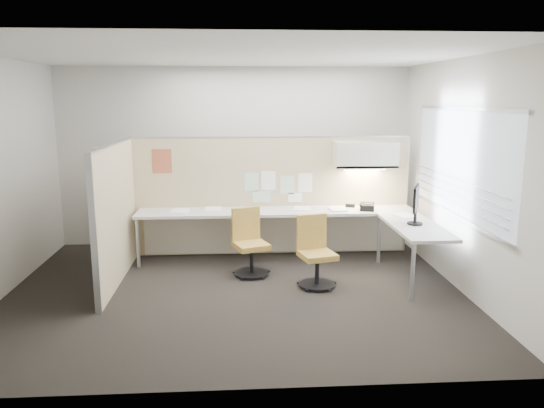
{
  "coord_description": "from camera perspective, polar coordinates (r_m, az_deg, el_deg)",
  "views": [
    {
      "loc": [
        0.04,
        -6.18,
        2.33
      ],
      "look_at": [
        0.5,
        0.8,
        0.92
      ],
      "focal_mm": 35.0,
      "sensor_mm": 36.0,
      "label": 1
    }
  ],
  "objects": [
    {
      "name": "window_pane",
      "position": [
        6.78,
        19.63,
        4.15
      ],
      "size": [
        0.01,
        2.8,
        1.3
      ],
      "primitive_type": "cube",
      "color": "#95A0AD",
      "rests_on": "wall_right"
    },
    {
      "name": "partition_back",
      "position": [
        7.93,
        -0.03,
        0.84
      ],
      "size": [
        4.1,
        0.06,
        1.75
      ],
      "primitive_type": "cube",
      "color": "tan",
      "rests_on": "floor"
    },
    {
      "name": "paper_stack_0",
      "position": [
        7.64,
        -9.85,
        -0.75
      ],
      "size": [
        0.26,
        0.32,
        0.02
      ],
      "primitive_type": "cube",
      "rotation": [
        0.0,
        0.0,
        -0.09
      ],
      "color": "white",
      "rests_on": "desk"
    },
    {
      "name": "paper_stack_3",
      "position": [
        7.74,
        3.22,
        -0.48
      ],
      "size": [
        0.29,
        0.34,
        0.01
      ],
      "primitive_type": "cube",
      "rotation": [
        0.0,
        0.0,
        -0.21
      ],
      "color": "white",
      "rests_on": "desk"
    },
    {
      "name": "coat_hook",
      "position": [
        6.38,
        -18.5,
        2.52
      ],
      "size": [
        0.18,
        0.48,
        1.42
      ],
      "color": "silver",
      "rests_on": "partition_left"
    },
    {
      "name": "task_light_strip",
      "position": [
        7.86,
        9.96,
        3.71
      ],
      "size": [
        0.6,
        0.06,
        0.02
      ],
      "primitive_type": "cube",
      "color": "#FFEABF",
      "rests_on": "overhead_bin"
    },
    {
      "name": "pinned_papers",
      "position": [
        7.87,
        0.56,
        1.93
      ],
      "size": [
        1.01,
        0.0,
        0.47
      ],
      "color": "#8CBF8C",
      "rests_on": "partition_back"
    },
    {
      "name": "paper_stack_2",
      "position": [
        7.5,
        -2.21,
        -0.78
      ],
      "size": [
        0.26,
        0.32,
        0.03
      ],
      "primitive_type": "cube",
      "rotation": [
        0.0,
        0.0,
        -0.11
      ],
      "color": "white",
      "rests_on": "desk"
    },
    {
      "name": "partition_left",
      "position": [
        7.0,
        -16.4,
        -1.05
      ],
      "size": [
        0.06,
        2.2,
        1.75
      ],
      "primitive_type": "cube",
      "color": "tan",
      "rests_on": "floor"
    },
    {
      "name": "paper_stack_5",
      "position": [
        7.46,
        14.12,
        -1.24
      ],
      "size": [
        0.29,
        0.35,
        0.02
      ],
      "primitive_type": "cube",
      "rotation": [
        0.0,
        0.0,
        0.24
      ],
      "color": "white",
      "rests_on": "desk"
    },
    {
      "name": "wall_right",
      "position": [
        6.81,
        19.74,
        2.89
      ],
      "size": [
        0.02,
        4.5,
        2.8
      ],
      "primitive_type": "cube",
      "color": "beige",
      "rests_on": "ground"
    },
    {
      "name": "paper_stack_4",
      "position": [
        7.71,
        7.08,
        -0.55
      ],
      "size": [
        0.25,
        0.32,
        0.03
      ],
      "primitive_type": "cube",
      "rotation": [
        0.0,
        0.0,
        0.07
      ],
      "color": "white",
      "rests_on": "desk"
    },
    {
      "name": "desk",
      "position": [
        7.56,
        3.09,
        -1.82
      ],
      "size": [
        4.0,
        2.07,
        0.73
      ],
      "color": "beige",
      "rests_on": "floor"
    },
    {
      "name": "stapler",
      "position": [
        7.92,
        8.41,
        -0.18
      ],
      "size": [
        0.15,
        0.08,
        0.05
      ],
      "primitive_type": "cube",
      "rotation": [
        0.0,
        0.0,
        -0.3
      ],
      "color": "black",
      "rests_on": "desk"
    },
    {
      "name": "phone",
      "position": [
        7.74,
        10.16,
        -0.3
      ],
      "size": [
        0.25,
        0.24,
        0.12
      ],
      "rotation": [
        0.0,
        0.0,
        -0.28
      ],
      "color": "black",
      "rests_on": "desk"
    },
    {
      "name": "wall_back",
      "position": [
        8.48,
        -4.05,
        5.09
      ],
      "size": [
        5.5,
        0.02,
        2.8
      ],
      "primitive_type": "cube",
      "color": "beige",
      "rests_on": "ground"
    },
    {
      "name": "poster",
      "position": [
        7.87,
        -11.76,
        4.54
      ],
      "size": [
        0.28,
        0.0,
        0.35
      ],
      "primitive_type": "cube",
      "color": "#ED521E",
      "rests_on": "partition_back"
    },
    {
      "name": "overhead_bin",
      "position": [
        7.83,
        10.01,
        5.23
      ],
      "size": [
        0.9,
        0.36,
        0.38
      ],
      "primitive_type": "cube",
      "color": "beige",
      "rests_on": "partition_back"
    },
    {
      "name": "monitor",
      "position": [
        6.97,
        15.22,
        0.16
      ],
      "size": [
        0.22,
        0.44,
        0.5
      ],
      "rotation": [
        0.0,
        0.0,
        1.15
      ],
      "color": "black",
      "rests_on": "desk"
    },
    {
      "name": "floor",
      "position": [
        6.6,
        -3.94,
        -9.32
      ],
      "size": [
        5.5,
        4.5,
        0.01
      ],
      "primitive_type": "cube",
      "color": "black",
      "rests_on": "ground"
    },
    {
      "name": "wall_front",
      "position": [
        4.03,
        -4.25,
        -1.94
      ],
      "size": [
        5.5,
        0.02,
        2.8
      ],
      "primitive_type": "cube",
      "color": "beige",
      "rests_on": "ground"
    },
    {
      "name": "ceiling",
      "position": [
        6.19,
        -4.31,
        15.78
      ],
      "size": [
        5.5,
        4.5,
        0.01
      ],
      "primitive_type": "cube",
      "color": "white",
      "rests_on": "wall_back"
    },
    {
      "name": "chair_right",
      "position": [
        6.67,
        4.69,
        -5.36
      ],
      "size": [
        0.5,
        0.51,
        0.87
      ],
      "rotation": [
        0.0,
        0.0,
        0.25
      ],
      "color": "black",
      "rests_on": "floor"
    },
    {
      "name": "paper_stack_1",
      "position": [
        7.7,
        -6.33,
        -0.56
      ],
      "size": [
        0.23,
        0.3,
        0.02
      ],
      "primitive_type": "cube",
      "rotation": [
        0.0,
        0.0,
        0.01
      ],
      "color": "white",
      "rests_on": "desk"
    },
    {
      "name": "tape_dispenser",
      "position": [
        7.82,
        10.12,
        -0.35
      ],
      "size": [
        0.11,
        0.08,
        0.06
      ],
      "primitive_type": "cube",
      "rotation": [
        0.0,
        0.0,
        -0.26
      ],
      "color": "black",
      "rests_on": "desk"
    },
    {
      "name": "chair_left",
      "position": [
        7.07,
        -2.43,
        -4.37
      ],
      "size": [
        0.52,
        0.54,
        0.88
      ],
      "rotation": [
        0.0,
        0.0,
        0.35
      ],
      "color": "black",
      "rests_on": "floor"
    }
  ]
}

